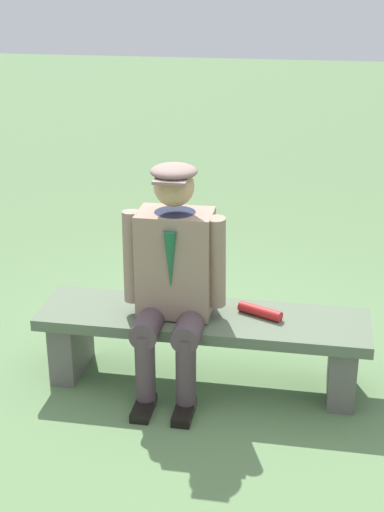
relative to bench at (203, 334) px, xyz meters
name	(u,v)px	position (x,y,z in m)	size (l,w,h in m)	color
ground_plane	(202,381)	(0.00, 0.00, -0.31)	(30.00, 30.00, 0.00)	#56774A
bench	(203,334)	(0.00, 0.00, 0.00)	(1.85, 0.48, 0.43)	#53624C
seated_man	(173,273)	(0.15, 0.06, 0.40)	(0.57, 0.61, 1.30)	gray
rolled_magazine	(260,311)	(-0.32, -0.04, 0.16)	(0.06, 0.06, 0.26)	#B21E1E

